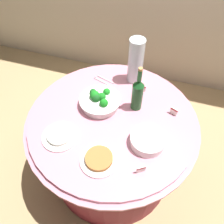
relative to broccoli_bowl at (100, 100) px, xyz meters
The scene contains 12 objects.
ground_plane 0.80m from the broccoli_bowl, 34.61° to the right, with size 6.00×6.00×0.00m, color tan.
buffet_table 0.43m from the broccoli_bowl, 34.61° to the right, with size 1.16×1.16×0.74m.
broccoli_bowl is the anchor object (origin of this frame).
plate_stack 0.43m from the broccoli_bowl, 28.82° to the right, with size 0.21×0.21×0.06m.
wine_bottle 0.26m from the broccoli_bowl, 12.92° to the left, with size 0.07×0.07×0.34m.
decorative_fruit_vase 0.38m from the broccoli_bowl, 63.75° to the left, with size 0.11×0.11×0.34m.
serving_tongs 0.25m from the broccoli_bowl, 103.50° to the left, with size 0.17×0.09×0.01m.
food_plate_rice 0.36m from the broccoli_bowl, 113.92° to the right, with size 0.22×0.22×0.03m.
food_plate_peanuts 0.42m from the broccoli_bowl, 71.01° to the right, with size 0.22×0.22×0.04m.
label_placard_front 0.55m from the broccoli_bowl, 46.45° to the right, with size 0.05×0.03×0.05m.
label_placard_mid 0.33m from the broccoli_bowl, 40.46° to the left, with size 0.05×0.03×0.05m.
label_placard_rear 0.50m from the broccoli_bowl, ahead, with size 0.05×0.03×0.05m.
Camera 1 is at (0.27, -0.86, 1.88)m, focal length 35.46 mm.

